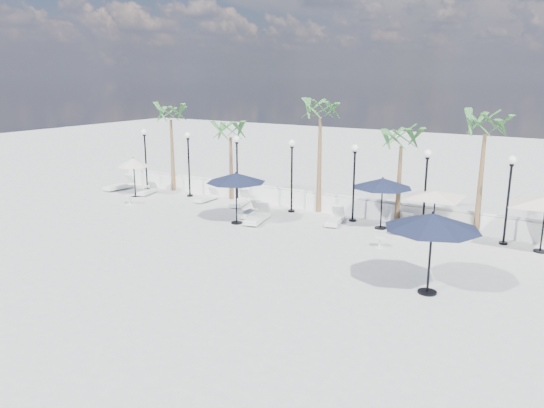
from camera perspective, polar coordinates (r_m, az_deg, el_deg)
The scene contains 31 objects.
ground at distance 22.98m, azimuth -5.99°, elevation -4.31°, with size 100.00×100.00×0.00m, color #A5A5A0.
balustrade at distance 28.92m, azimuth 3.09°, elevation 0.48°, with size 26.00×0.30×1.01m.
lamppost_0 at distance 34.04m, azimuth -13.48°, elevation 5.60°, with size 0.36×0.36×3.84m.
lamppost_1 at distance 31.67m, azimuth -8.97°, elevation 5.22°, with size 0.36×0.36×3.84m.
lamppost_2 at distance 29.52m, azimuth -3.79°, elevation 4.75°, with size 0.36×0.36×3.84m.
lamppost_3 at distance 27.66m, azimuth 2.14°, elevation 4.16°, with size 0.36×0.36×3.84m.
lamppost_4 at distance 26.14m, azimuth 8.84°, elevation 3.44°, with size 0.36×0.36×3.84m.
lamppost_5 at distance 25.01m, azimuth 16.23°, elevation 2.59°, with size 0.36×0.36×3.84m.
lamppost_6 at distance 24.34m, azimuth 24.16°, elevation 1.63°, with size 0.36×0.36×3.84m.
palm_0 at distance 33.36m, azimuth -10.85°, elevation 9.11°, with size 2.60×2.60×5.50m.
palm_1 at distance 30.58m, azimuth -4.49°, elevation 7.44°, with size 2.60×2.60×4.70m.
palm_2 at distance 27.49m, azimuth 5.24°, elevation 9.56°, with size 2.60×2.60×6.10m.
palm_3 at distance 25.97m, azimuth 13.74°, elevation 6.40°, with size 2.60×2.60×4.90m.
palm_4 at distance 25.00m, azimuth 21.97°, elevation 7.33°, with size 2.60×2.60×5.70m.
lounger_0 at distance 33.08m, azimuth -13.24°, elevation 1.36°, with size 0.90×1.73×0.62m.
lounger_1 at distance 34.89m, azimuth -16.03°, elevation 1.92°, with size 0.93×2.19×0.80m.
lounger_2 at distance 30.69m, azimuth -7.05°, elevation 0.70°, with size 0.58×1.75×0.65m.
lounger_3 at distance 29.52m, azimuth -3.44°, elevation 0.32°, with size 1.07×2.08×0.74m.
lounger_4 at distance 26.11m, azimuth -1.57°, elevation -1.42°, with size 1.13×2.23×0.80m.
lounger_5 at distance 27.22m, azimuth -2.33°, elevation -0.87°, with size 0.74×1.86×0.68m.
lounger_6 at distance 25.99m, azimuth 6.77°, elevation -1.65°, with size 1.02×1.98×0.71m.
lounger_7 at distance 25.45m, azimuth 13.87°, elevation -2.29°, with size 0.72×1.93×0.71m.
lounger_8 at distance 24.99m, azimuth 16.75°, elevation -2.81°, with size 0.71×1.82×0.67m.
side_table_0 at distance 33.25m, azimuth -13.40°, elevation 1.56°, with size 0.49×0.49×0.48m.
side_table_1 at distance 30.69m, azimuth -15.06°, elevation 0.55°, with size 0.58×0.58×0.56m.
side_table_2 at distance 22.81m, azimuth 11.50°, elevation -3.97°, with size 0.45×0.45×0.43m.
parasol_navy_left at distance 25.54m, azimuth -3.90°, elevation 2.82°, with size 2.91×2.91×2.57m.
parasol_navy_mid at distance 25.14m, azimuth 11.82°, elevation 2.20°, with size 2.78×2.78×2.49m.
parasol_navy_right at distance 17.88m, azimuth 16.87°, elevation -1.83°, with size 3.15×3.15×2.82m.
parasol_cream_sq_a at distance 24.67m, azimuth 17.20°, elevation 1.35°, with size 4.53×4.53×2.23m.
parasol_cream_small at distance 32.48m, azimuth -14.68°, elevation 4.30°, with size 1.92×1.92×2.35m.
Camera 1 is at (13.48, -17.21, 7.10)m, focal length 35.00 mm.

